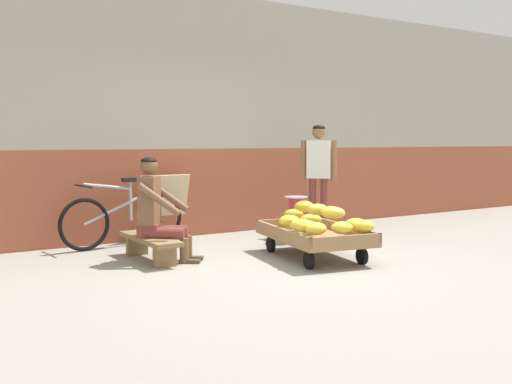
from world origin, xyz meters
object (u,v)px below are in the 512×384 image
(low_bench, at_px, (150,243))
(sign_board, at_px, (162,207))
(weighing_scale, at_px, (296,207))
(bicycle_near_left, at_px, (123,218))
(vendor_seated, at_px, (157,210))
(plastic_crate, at_px, (296,230))
(banana_cart, at_px, (314,237))
(customer_adult, at_px, (319,167))
(shopping_bag, at_px, (327,236))

(low_bench, relative_size, sign_board, 1.27)
(weighing_scale, bearing_deg, bicycle_near_left, 157.19)
(vendor_seated, distance_m, plastic_crate, 2.07)
(vendor_seated, xyz_separation_m, bicycle_near_left, (-0.02, 1.06, -0.21))
(low_bench, xyz_separation_m, vendor_seated, (0.07, -0.05, 0.37))
(vendor_seated, height_order, weighing_scale, vendor_seated)
(weighing_scale, height_order, sign_board, sign_board)
(vendor_seated, bearing_deg, low_bench, 142.84)
(banana_cart, xyz_separation_m, customer_adult, (1.02, 1.23, 0.71))
(low_bench, relative_size, shopping_bag, 4.61)
(vendor_seated, bearing_deg, weighing_scale, 5.89)
(low_bench, distance_m, weighing_scale, 2.10)
(plastic_crate, distance_m, sign_board, 1.81)
(customer_adult, bearing_deg, plastic_crate, -156.29)
(vendor_seated, distance_m, shopping_bag, 2.23)
(plastic_crate, height_order, sign_board, sign_board)
(banana_cart, bearing_deg, low_bench, 152.97)
(plastic_crate, height_order, customer_adult, customer_adult)
(banana_cart, height_order, bicycle_near_left, bicycle_near_left)
(plastic_crate, height_order, weighing_scale, weighing_scale)
(vendor_seated, height_order, customer_adult, customer_adult)
(bicycle_near_left, height_order, sign_board, sign_board)
(plastic_crate, bearing_deg, shopping_bag, -71.13)
(bicycle_near_left, bearing_deg, vendor_seated, -89.12)
(low_bench, height_order, bicycle_near_left, bicycle_near_left)
(low_bench, height_order, sign_board, sign_board)
(customer_adult, xyz_separation_m, shopping_bag, (-0.40, -0.70, -0.83))
(low_bench, xyz_separation_m, plastic_crate, (2.08, 0.16, -0.05))
(sign_board, relative_size, shopping_bag, 3.63)
(vendor_seated, xyz_separation_m, customer_adult, (2.57, 0.45, 0.38))
(banana_cart, height_order, plastic_crate, banana_cart)
(low_bench, height_order, shopping_bag, low_bench)
(weighing_scale, distance_m, shopping_bag, 0.59)
(bicycle_near_left, xyz_separation_m, sign_board, (0.64, 0.27, 0.08))
(weighing_scale, relative_size, customer_adult, 0.20)
(weighing_scale, bearing_deg, vendor_seated, -174.11)
(low_bench, relative_size, customer_adult, 0.72)
(sign_board, bearing_deg, banana_cart, -66.07)
(weighing_scale, xyz_separation_m, bicycle_near_left, (-2.03, 0.85, -0.10))
(banana_cart, bearing_deg, sign_board, 113.93)
(plastic_crate, xyz_separation_m, shopping_bag, (0.16, -0.46, -0.03))
(sign_board, bearing_deg, weighing_scale, -38.82)
(shopping_bag, bearing_deg, plastic_crate, 108.87)
(weighing_scale, bearing_deg, shopping_bag, -71.09)
(sign_board, bearing_deg, low_bench, -118.37)
(low_bench, relative_size, plastic_crate, 3.07)
(bicycle_near_left, height_order, customer_adult, customer_adult)
(banana_cart, xyz_separation_m, plastic_crate, (0.46, 0.98, -0.09))
(low_bench, xyz_separation_m, sign_board, (0.69, 1.28, 0.23))
(sign_board, height_order, shopping_bag, sign_board)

